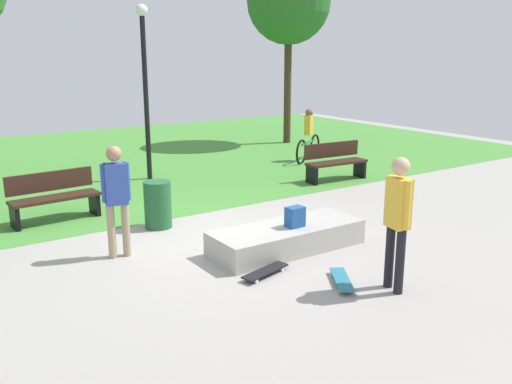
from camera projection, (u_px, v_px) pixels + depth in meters
ground_plane at (196, 237)px, 9.33m from camera, size 28.00×28.00×0.00m
grass_lawn at (68, 164)px, 15.42m from camera, size 26.60×12.82×0.01m
concrete_ledge at (287, 238)px, 8.71m from camera, size 2.51×0.93×0.39m
backpack_on_ledge at (295, 217)px, 8.60m from camera, size 0.29×0.22×0.32m
skater_performing_trick at (398, 213)px, 7.01m from camera, size 0.26×0.42×1.79m
skater_watching at (116, 193)px, 8.20m from camera, size 0.42×0.25×1.72m
skateboard_by_ledge at (265, 271)px, 7.72m from camera, size 0.82×0.39×0.08m
skateboard_spare at (342, 280)px, 7.43m from camera, size 0.59×0.78×0.08m
park_bench_far_right at (335, 161)px, 13.37m from camera, size 1.63×0.58×0.91m
park_bench_by_oak at (54, 196)px, 10.13m from camera, size 1.63×0.60×0.91m
tree_broad_elm at (289, 3)px, 17.89m from camera, size 2.74×2.74×6.01m
lamp_post at (145, 75)px, 12.99m from camera, size 0.28×0.28×4.13m
trash_bin at (158, 205)px, 9.76m from camera, size 0.48×0.48×0.84m
cyclist_on_bicycle at (308, 139)px, 15.77m from camera, size 1.61×0.96×1.52m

